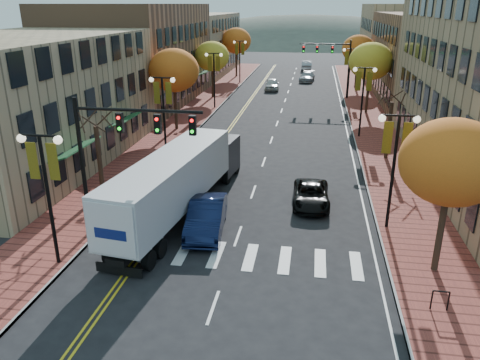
% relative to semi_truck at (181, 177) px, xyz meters
% --- Properties ---
extents(ground, '(200.00, 200.00, 0.00)m').
position_rel_semi_truck_xyz_m(ground, '(3.53, -6.30, -2.14)').
color(ground, black).
rests_on(ground, ground).
extents(sidewalk_left, '(4.00, 85.00, 0.15)m').
position_rel_semi_truck_xyz_m(sidewalk_left, '(-5.47, 26.20, -2.06)').
color(sidewalk_left, brown).
rests_on(sidewalk_left, ground).
extents(sidewalk_right, '(4.00, 85.00, 0.15)m').
position_rel_semi_truck_xyz_m(sidewalk_right, '(12.53, 26.20, -2.06)').
color(sidewalk_right, brown).
rests_on(sidewalk_right, ground).
extents(building_left_near, '(12.00, 22.00, 9.00)m').
position_rel_semi_truck_xyz_m(building_left_near, '(-13.47, 6.70, 2.36)').
color(building_left_near, '#9E8966').
rests_on(building_left_near, ground).
extents(building_left_mid, '(12.00, 24.00, 11.00)m').
position_rel_semi_truck_xyz_m(building_left_mid, '(-13.47, 29.70, 3.36)').
color(building_left_mid, brown).
rests_on(building_left_mid, ground).
extents(building_left_far, '(12.00, 26.00, 9.50)m').
position_rel_semi_truck_xyz_m(building_left_far, '(-13.47, 54.70, 2.61)').
color(building_left_far, '#9E8966').
rests_on(building_left_far, ground).
extents(building_right_mid, '(15.00, 24.00, 10.00)m').
position_rel_semi_truck_xyz_m(building_right_mid, '(22.03, 35.70, 2.86)').
color(building_right_mid, brown).
rests_on(building_right_mid, ground).
extents(building_right_far, '(15.00, 20.00, 11.00)m').
position_rel_semi_truck_xyz_m(building_right_far, '(22.03, 57.70, 3.36)').
color(building_right_far, '#9E8966').
rests_on(building_right_far, ground).
extents(tree_left_a, '(0.28, 0.28, 4.20)m').
position_rel_semi_truck_xyz_m(tree_left_a, '(-5.47, 1.70, 0.11)').
color(tree_left_a, '#382619').
rests_on(tree_left_a, sidewalk_left).
extents(tree_left_b, '(4.48, 4.48, 7.21)m').
position_rel_semi_truck_xyz_m(tree_left_b, '(-5.47, 17.70, 3.31)').
color(tree_left_b, '#382619').
rests_on(tree_left_b, sidewalk_left).
extents(tree_left_c, '(4.16, 4.16, 6.69)m').
position_rel_semi_truck_xyz_m(tree_left_c, '(-5.47, 33.70, 2.92)').
color(tree_left_c, '#382619').
rests_on(tree_left_c, sidewalk_left).
extents(tree_left_d, '(4.61, 4.61, 7.42)m').
position_rel_semi_truck_xyz_m(tree_left_d, '(-5.47, 51.70, 3.46)').
color(tree_left_d, '#382619').
rests_on(tree_left_d, sidewalk_left).
extents(tree_right_a, '(4.16, 4.16, 6.69)m').
position_rel_semi_truck_xyz_m(tree_right_a, '(12.53, -4.30, 2.92)').
color(tree_right_a, '#382619').
rests_on(tree_right_a, sidewalk_right).
extents(tree_right_b, '(0.28, 0.28, 4.20)m').
position_rel_semi_truck_xyz_m(tree_right_b, '(12.53, 11.70, 0.11)').
color(tree_right_b, '#382619').
rests_on(tree_right_b, sidewalk_right).
extents(tree_right_c, '(4.48, 4.48, 7.21)m').
position_rel_semi_truck_xyz_m(tree_right_c, '(12.53, 27.70, 3.31)').
color(tree_right_c, '#382619').
rests_on(tree_right_c, sidewalk_right).
extents(tree_right_d, '(4.35, 4.35, 7.00)m').
position_rel_semi_truck_xyz_m(tree_right_d, '(12.53, 43.70, 3.15)').
color(tree_right_d, '#382619').
rests_on(tree_right_d, sidewalk_right).
extents(lamp_left_a, '(1.96, 0.36, 6.05)m').
position_rel_semi_truck_xyz_m(lamp_left_a, '(-3.97, -6.30, 2.15)').
color(lamp_left_a, black).
rests_on(lamp_left_a, ground).
extents(lamp_left_b, '(1.96, 0.36, 6.05)m').
position_rel_semi_truck_xyz_m(lamp_left_b, '(-3.97, 9.70, 2.15)').
color(lamp_left_b, black).
rests_on(lamp_left_b, ground).
extents(lamp_left_c, '(1.96, 0.36, 6.05)m').
position_rel_semi_truck_xyz_m(lamp_left_c, '(-3.97, 27.70, 2.15)').
color(lamp_left_c, black).
rests_on(lamp_left_c, ground).
extents(lamp_left_d, '(1.96, 0.36, 6.05)m').
position_rel_semi_truck_xyz_m(lamp_left_d, '(-3.97, 45.70, 2.15)').
color(lamp_left_d, black).
rests_on(lamp_left_d, ground).
extents(lamp_right_a, '(1.96, 0.36, 6.05)m').
position_rel_semi_truck_xyz_m(lamp_right_a, '(11.03, -0.30, 2.15)').
color(lamp_right_a, black).
rests_on(lamp_right_a, ground).
extents(lamp_right_b, '(1.96, 0.36, 6.05)m').
position_rel_semi_truck_xyz_m(lamp_right_b, '(11.03, 17.70, 2.15)').
color(lamp_right_b, black).
rests_on(lamp_right_b, ground).
extents(lamp_right_c, '(1.96, 0.36, 6.05)m').
position_rel_semi_truck_xyz_m(lamp_right_c, '(11.03, 35.70, 2.15)').
color(lamp_right_c, black).
rests_on(lamp_right_c, ground).
extents(traffic_mast_near, '(6.10, 0.35, 7.00)m').
position_rel_semi_truck_xyz_m(traffic_mast_near, '(-1.95, -3.30, 2.78)').
color(traffic_mast_near, black).
rests_on(traffic_mast_near, ground).
extents(traffic_mast_far, '(6.10, 0.34, 7.00)m').
position_rel_semi_truck_xyz_m(traffic_mast_far, '(9.01, 35.70, 2.78)').
color(traffic_mast_far, black).
rests_on(traffic_mast_far, ground).
extents(semi_truck, '(4.26, 14.82, 3.66)m').
position_rel_semi_truck_xyz_m(semi_truck, '(0.00, 0.00, 0.00)').
color(semi_truck, black).
rests_on(semi_truck, ground).
extents(navy_sedan, '(2.22, 5.14, 1.64)m').
position_rel_semi_truck_xyz_m(navy_sedan, '(1.85, -2.00, -1.32)').
color(navy_sedan, '#0D1534').
rests_on(navy_sedan, ground).
extents(black_suv, '(2.17, 4.51, 1.24)m').
position_rel_semi_truck_xyz_m(black_suv, '(7.09, 2.25, -1.52)').
color(black_suv, black).
rests_on(black_suv, ground).
extents(car_far_white, '(2.21, 4.63, 1.53)m').
position_rel_semi_truck_xyz_m(car_far_white, '(1.23, 40.83, -1.38)').
color(car_far_white, silver).
rests_on(car_far_white, ground).
extents(car_far_silver, '(2.41, 5.01, 1.41)m').
position_rel_semi_truck_xyz_m(car_far_silver, '(5.78, 49.02, -1.44)').
color(car_far_silver, '#94959B').
rests_on(car_far_silver, ground).
extents(car_far_oncoming, '(1.86, 5.05, 1.65)m').
position_rel_semi_truck_xyz_m(car_far_oncoming, '(5.41, 61.67, -1.31)').
color(car_far_oncoming, '#96969D').
rests_on(car_far_oncoming, ground).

